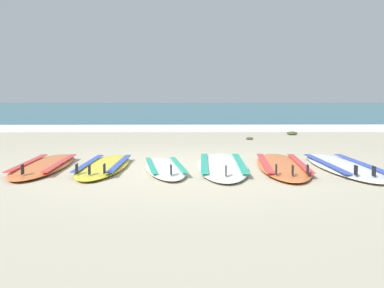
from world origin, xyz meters
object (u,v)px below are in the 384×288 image
(surfboard_3, at_px, (222,165))
(surfboard_5, at_px, (342,166))
(surfboard_2, at_px, (165,168))
(surfboard_4, at_px, (282,165))
(surfboard_0, at_px, (45,165))
(surfboard_1, at_px, (104,166))

(surfboard_3, xyz_separation_m, surfboard_5, (1.56, -0.08, 0.00))
(surfboard_2, height_order, surfboard_4, same)
(surfboard_0, bearing_deg, surfboard_3, -1.05)
(surfboard_0, distance_m, surfboard_1, 0.80)
(surfboard_5, bearing_deg, surfboard_4, 176.08)
(surfboard_0, xyz_separation_m, surfboard_4, (3.12, -0.07, 0.00))
(surfboard_3, height_order, surfboard_4, same)
(surfboard_0, xyz_separation_m, surfboard_1, (0.79, -0.05, 0.00))
(surfboard_4, bearing_deg, surfboard_0, 178.80)
(surfboard_0, height_order, surfboard_3, same)
(surfboard_3, bearing_deg, surfboard_1, -179.62)
(surfboard_0, xyz_separation_m, surfboard_2, (1.59, -0.23, 0.00))
(surfboard_2, height_order, surfboard_3, same)
(surfboard_0, xyz_separation_m, surfboard_3, (2.33, -0.04, -0.00))
(surfboard_4, bearing_deg, surfboard_2, -173.88)
(surfboard_3, distance_m, surfboard_4, 0.78)
(surfboard_1, distance_m, surfboard_4, 2.32)
(surfboard_0, distance_m, surfboard_3, 2.33)
(surfboard_1, relative_size, surfboard_3, 0.87)
(surfboard_5, bearing_deg, surfboard_3, 177.23)
(surfboard_1, relative_size, surfboard_5, 0.89)
(surfboard_2, bearing_deg, surfboard_5, 2.74)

